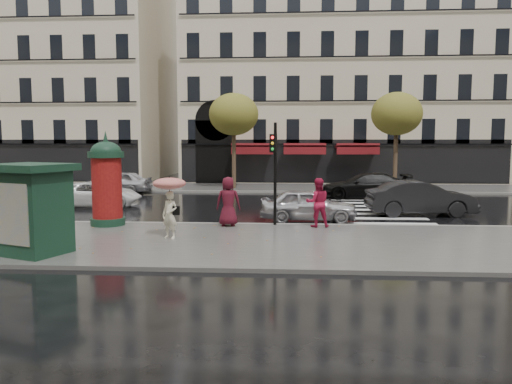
# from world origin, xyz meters

# --- Properties ---
(ground) EXTENTS (160.00, 160.00, 0.00)m
(ground) POSITION_xyz_m (0.00, 0.00, 0.00)
(ground) COLOR black
(ground) RESTS_ON ground
(near_sidewalk) EXTENTS (90.00, 7.00, 0.12)m
(near_sidewalk) POSITION_xyz_m (0.00, -0.50, 0.06)
(near_sidewalk) COLOR #474744
(near_sidewalk) RESTS_ON ground
(far_sidewalk) EXTENTS (90.00, 6.00, 0.12)m
(far_sidewalk) POSITION_xyz_m (0.00, 19.00, 0.06)
(far_sidewalk) COLOR #474744
(far_sidewalk) RESTS_ON ground
(near_kerb) EXTENTS (90.00, 0.25, 0.14)m
(near_kerb) POSITION_xyz_m (0.00, 3.00, 0.07)
(near_kerb) COLOR slate
(near_kerb) RESTS_ON ground
(far_kerb) EXTENTS (90.00, 0.25, 0.14)m
(far_kerb) POSITION_xyz_m (0.00, 16.00, 0.07)
(far_kerb) COLOR slate
(far_kerb) RESTS_ON ground
(zebra_crossing) EXTENTS (3.60, 11.75, 0.01)m
(zebra_crossing) POSITION_xyz_m (6.00, 9.60, 0.01)
(zebra_crossing) COLOR silver
(zebra_crossing) RESTS_ON ground
(bldg_far_corner) EXTENTS (26.00, 14.00, 22.90)m
(bldg_far_corner) POSITION_xyz_m (6.00, 30.00, 11.31)
(bldg_far_corner) COLOR #B7A88C
(bldg_far_corner) RESTS_ON ground
(bldg_far_left) EXTENTS (24.00, 14.00, 22.90)m
(bldg_far_left) POSITION_xyz_m (-22.00, 30.00, 11.31)
(bldg_far_left) COLOR #B7A88C
(bldg_far_left) RESTS_ON ground
(tree_far_left) EXTENTS (3.40, 3.40, 6.64)m
(tree_far_left) POSITION_xyz_m (-2.00, 18.00, 5.17)
(tree_far_left) COLOR #38281C
(tree_far_left) RESTS_ON ground
(tree_far_right) EXTENTS (3.40, 3.40, 6.64)m
(tree_far_right) POSITION_xyz_m (9.00, 18.00, 5.17)
(tree_far_right) COLOR #38281C
(tree_far_right) RESTS_ON ground
(woman_umbrella) EXTENTS (1.09, 1.09, 2.09)m
(woman_umbrella) POSITION_xyz_m (-2.17, -0.15, 1.50)
(woman_umbrella) COLOR #F0E6C6
(woman_umbrella) RESTS_ON near_sidewalk
(woman_red) EXTENTS (0.96, 0.78, 1.85)m
(woman_red) POSITION_xyz_m (2.86, 2.40, 1.04)
(woman_red) COLOR #A81437
(woman_red) RESTS_ON near_sidewalk
(man_burgundy) EXTENTS (0.95, 0.65, 1.89)m
(man_burgundy) POSITION_xyz_m (-0.52, 2.40, 1.06)
(man_burgundy) COLOR #490E1B
(man_burgundy) RESTS_ON near_sidewalk
(morris_column) EXTENTS (1.35, 1.35, 3.63)m
(morris_column) POSITION_xyz_m (-5.21, 2.33, 1.86)
(morris_column) COLOR #133120
(morris_column) RESTS_ON near_sidewalk
(traffic_light) EXTENTS (0.29, 0.39, 3.93)m
(traffic_light) POSITION_xyz_m (1.22, 2.73, 2.50)
(traffic_light) COLOR black
(traffic_light) RESTS_ON near_sidewalk
(newsstand) EXTENTS (2.65, 2.46, 2.58)m
(newsstand) POSITION_xyz_m (-5.58, -2.65, 1.45)
(newsstand) COLOR #133120
(newsstand) RESTS_ON near_sidewalk
(car_silver) EXTENTS (4.06, 1.69, 1.37)m
(car_silver) POSITION_xyz_m (2.60, 4.45, 0.69)
(car_silver) COLOR silver
(car_silver) RESTS_ON ground
(car_darkgrey) EXTENTS (4.88, 2.03, 1.57)m
(car_darkgrey) POSITION_xyz_m (7.73, 6.47, 0.79)
(car_darkgrey) COLOR black
(car_darkgrey) RESTS_ON ground
(car_white) EXTENTS (4.85, 2.71, 1.28)m
(car_white) POSITION_xyz_m (-8.08, 8.42, 0.64)
(car_white) COLOR white
(car_white) RESTS_ON ground
(car_black) EXTENTS (5.14, 2.10, 1.49)m
(car_black) POSITION_xyz_m (6.24, 13.18, 0.75)
(car_black) COLOR black
(car_black) RESTS_ON ground
(car_far_silver) EXTENTS (4.39, 1.90, 1.47)m
(car_far_silver) POSITION_xyz_m (-9.22, 15.00, 0.74)
(car_far_silver) COLOR #BCBBC0
(car_far_silver) RESTS_ON ground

